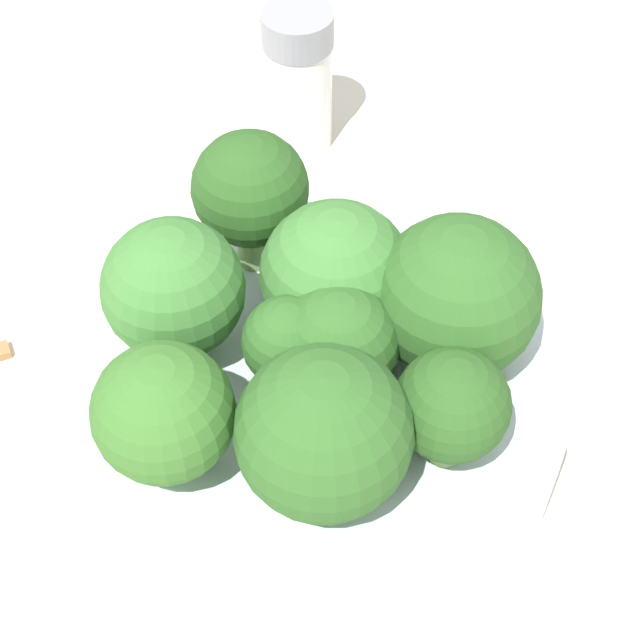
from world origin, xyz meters
name	(u,v)px	position (x,y,z in m)	size (l,w,h in m)	color
ground_plane	(320,429)	(0.00, 0.00, 0.00)	(3.00, 3.00, 0.00)	beige
bowl	(320,403)	(0.00, 0.00, 0.02)	(0.18, 0.18, 0.04)	silver
broccoli_floret_0	(168,420)	(-0.06, 0.00, 0.07)	(0.05, 0.05, 0.05)	#7A9E5B
broccoli_floret_1	(348,341)	(0.00, -0.01, 0.06)	(0.04, 0.04, 0.05)	#84AD66
broccoli_floret_2	(285,341)	(-0.01, 0.00, 0.06)	(0.03, 0.03, 0.05)	#84AD66
broccoli_floret_3	(336,277)	(0.02, 0.01, 0.06)	(0.06, 0.06, 0.06)	#7A9E5B
broccoli_floret_4	(456,298)	(0.04, -0.02, 0.07)	(0.06, 0.06, 0.06)	#7A9E5B
broccoli_floret_5	(250,191)	(0.01, 0.06, 0.07)	(0.04, 0.04, 0.06)	#7A9E5B
broccoli_floret_6	(324,434)	(-0.03, -0.04, 0.07)	(0.06, 0.06, 0.06)	#8EB770
broccoli_floret_7	(452,407)	(0.01, -0.05, 0.06)	(0.04, 0.04, 0.05)	#7A9E5B
broccoli_floret_8	(173,290)	(-0.03, 0.04, 0.07)	(0.05, 0.05, 0.06)	#84AD66
pepper_shaker	(298,79)	(0.10, 0.14, 0.04)	(0.03, 0.03, 0.07)	silver
almond_crumb_1	(3,348)	(-0.08, 0.11, 0.00)	(0.01, 0.01, 0.01)	olive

